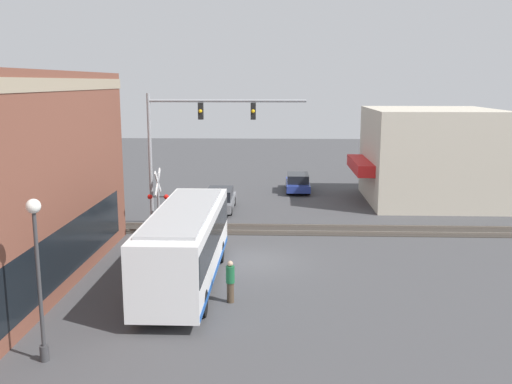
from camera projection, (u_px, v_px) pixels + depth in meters
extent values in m
plane|color=#424244|center=(255.00, 261.00, 27.33)|extent=(120.00, 120.00, 0.00)
cube|color=gray|center=(53.00, 85.00, 21.95)|extent=(17.78, 0.36, 0.50)
cube|color=black|center=(66.00, 251.00, 23.21)|extent=(14.76, 0.12, 2.20)
cube|color=beige|center=(429.00, 156.00, 40.39)|extent=(9.08, 8.58, 6.62)
cube|color=red|center=(361.00, 165.00, 40.71)|extent=(6.36, 1.20, 0.80)
cube|color=white|center=(186.00, 243.00, 24.00)|extent=(10.42, 2.55, 2.73)
cube|color=black|center=(186.00, 234.00, 23.92)|extent=(10.21, 2.59, 1.15)
cube|color=#194CA5|center=(186.00, 270.00, 24.23)|extent=(10.21, 2.58, 0.24)
cube|color=#A5A8AA|center=(185.00, 210.00, 23.73)|extent=(8.86, 2.17, 0.12)
cylinder|color=black|center=(197.00, 252.00, 27.20)|extent=(1.00, 2.57, 1.00)
cylinder|color=black|center=(172.00, 303.00, 20.90)|extent=(1.00, 2.57, 1.00)
cylinder|color=gray|center=(151.00, 166.00, 31.36)|extent=(0.20, 0.20, 7.87)
cylinder|color=gray|center=(227.00, 101.00, 30.52)|extent=(0.16, 8.51, 0.16)
cube|color=black|center=(201.00, 111.00, 30.68)|extent=(0.30, 0.27, 0.90)
sphere|color=yellow|center=(200.00, 111.00, 30.52)|extent=(0.20, 0.20, 0.20)
cube|color=black|center=(253.00, 111.00, 30.57)|extent=(0.30, 0.27, 0.90)
sphere|color=yellow|center=(253.00, 111.00, 30.41)|extent=(0.20, 0.20, 0.20)
cylinder|color=gray|center=(159.00, 206.00, 31.23)|extent=(0.14, 0.14, 3.60)
cube|color=white|center=(158.00, 182.00, 30.98)|extent=(1.41, 0.06, 1.41)
cube|color=white|center=(158.00, 182.00, 30.98)|extent=(1.41, 0.06, 1.41)
cylinder|color=#38383A|center=(158.00, 197.00, 31.14)|extent=(0.08, 0.90, 0.08)
sphere|color=red|center=(166.00, 197.00, 31.07)|extent=(0.28, 0.28, 0.28)
sphere|color=red|center=(150.00, 197.00, 31.10)|extent=(0.28, 0.28, 0.28)
cylinder|color=#38383A|center=(45.00, 353.00, 17.55)|extent=(0.28, 0.28, 0.50)
cylinder|color=#38383A|center=(40.00, 289.00, 17.15)|extent=(0.12, 0.12, 4.68)
sphere|color=white|center=(33.00, 206.00, 16.67)|extent=(0.44, 0.44, 0.44)
cube|color=#332D28|center=(259.00, 229.00, 33.21)|extent=(2.60, 60.00, 0.03)
cube|color=#6B6056|center=(259.00, 231.00, 32.50)|extent=(0.07, 60.00, 0.15)
cube|color=#6B6056|center=(260.00, 225.00, 33.91)|extent=(0.07, 60.00, 0.15)
cube|color=slate|center=(220.00, 202.00, 38.13)|extent=(4.71, 1.80, 0.57)
cube|color=black|center=(220.00, 194.00, 37.78)|extent=(2.59, 1.62, 0.68)
cylinder|color=black|center=(222.00, 201.00, 39.61)|extent=(0.64, 1.82, 0.64)
cylinder|color=black|center=(218.00, 210.00, 36.74)|extent=(0.64, 1.82, 0.64)
cube|color=navy|center=(298.00, 185.00, 44.73)|extent=(4.59, 1.80, 0.52)
cube|color=black|center=(298.00, 178.00, 44.40)|extent=(2.52, 1.62, 0.64)
cylinder|color=black|center=(297.00, 184.00, 46.16)|extent=(0.64, 1.82, 0.64)
cylinder|color=black|center=(298.00, 191.00, 43.37)|extent=(0.64, 1.82, 0.64)
cylinder|color=#473828|center=(230.00, 292.00, 22.20)|extent=(0.28, 0.28, 0.80)
cylinder|color=#195933|center=(230.00, 275.00, 22.06)|extent=(0.34, 0.34, 0.67)
sphere|color=tan|center=(230.00, 264.00, 21.97)|extent=(0.22, 0.22, 0.22)
cylinder|color=#473828|center=(185.00, 231.00, 31.47)|extent=(0.28, 0.28, 0.78)
cylinder|color=maroon|center=(185.00, 218.00, 31.34)|extent=(0.34, 0.34, 0.65)
sphere|color=tan|center=(185.00, 210.00, 31.25)|extent=(0.21, 0.21, 0.21)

